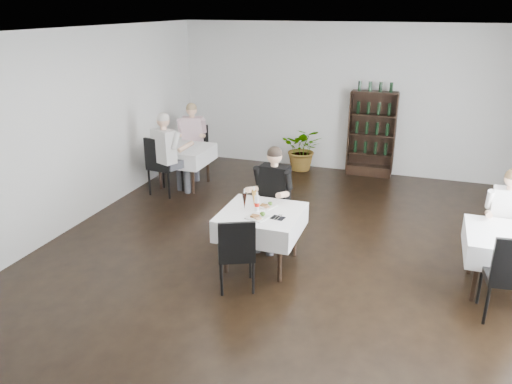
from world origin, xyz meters
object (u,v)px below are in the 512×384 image
main_table (261,222)px  diner_main (272,190)px  potted_tree (303,149)px  wine_shelf (371,135)px

main_table → diner_main: size_ratio=0.70×
potted_tree → diner_main: diner_main is taller
wine_shelf → main_table: size_ratio=1.70×
wine_shelf → main_table: bearing=-101.8°
potted_tree → main_table: bearing=-83.5°
wine_shelf → diner_main: wine_shelf is taller
diner_main → potted_tree: bearing=96.9°
wine_shelf → potted_tree: wine_shelf is taller
diner_main → wine_shelf: bearing=75.9°
potted_tree → diner_main: bearing=-83.1°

